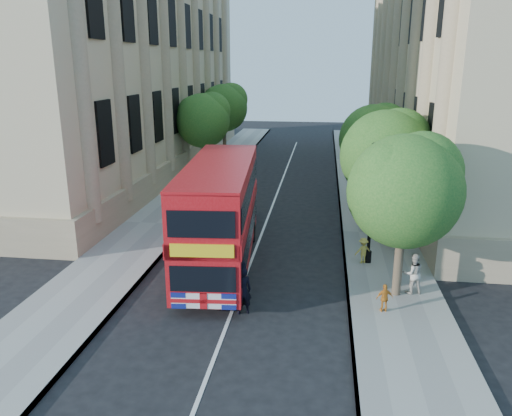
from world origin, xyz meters
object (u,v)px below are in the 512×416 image
at_px(box_van, 230,201).
at_px(lamp_post, 371,208).
at_px(double_decker_bus, 220,212).
at_px(police_constable, 243,290).
at_px(woman_pedestrian, 413,273).

bearing_deg(box_van, lamp_post, -36.20).
height_order(double_decker_bus, box_van, double_decker_bus).
distance_m(box_van, police_constable, 9.69).
height_order(lamp_post, woman_pedestrian, lamp_post).
relative_size(lamp_post, box_van, 1.02).
bearing_deg(police_constable, double_decker_bus, -91.50).
relative_size(double_decker_bus, police_constable, 5.61).
relative_size(lamp_post, police_constable, 3.01).
xyz_separation_m(lamp_post, woman_pedestrian, (1.38, -2.81, -1.61)).
bearing_deg(box_van, double_decker_bus, -86.77).
bearing_deg(woman_pedestrian, box_van, -54.94).
bearing_deg(woman_pedestrian, police_constable, 6.67).
bearing_deg(woman_pedestrian, double_decker_bus, -26.68).
height_order(lamp_post, box_van, lamp_post).
xyz_separation_m(box_van, police_constable, (2.19, -9.42, -0.52)).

